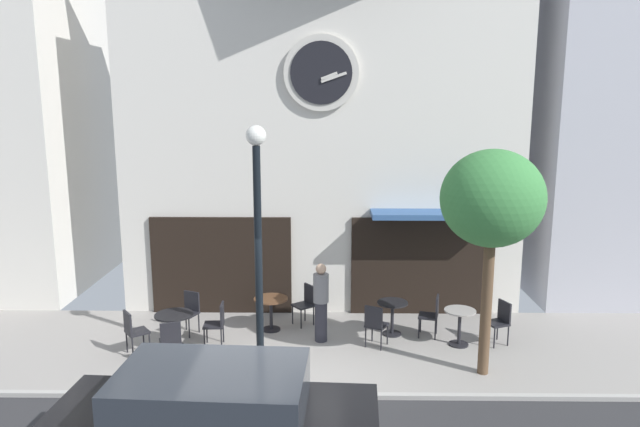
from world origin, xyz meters
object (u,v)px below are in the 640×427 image
(cafe_table_rightmost, at_px, (392,312))
(cafe_chair_facing_wall, at_px, (189,309))
(cafe_table_center_right, at_px, (174,323))
(cafe_chair_facing_street, at_px, (500,319))
(street_tree, at_px, (492,201))
(pedestrian_grey, at_px, (321,301))
(parked_car_black, at_px, (213,426))
(cafe_chair_left_end, at_px, (375,323))
(cafe_chair_outer, at_px, (218,321))
(cafe_table_center_left, at_px, (460,321))
(cafe_chair_right_end, at_px, (306,301))
(cafe_chair_corner, at_px, (171,340))
(cafe_chair_near_lamp, at_px, (432,313))
(cafe_chair_by_entrance, at_px, (133,329))
(street_lamp, at_px, (258,249))
(cafe_table_leftmost, at_px, (271,307))

(cafe_table_rightmost, xyz_separation_m, cafe_chair_facing_wall, (-4.37, 0.04, 0.03))
(cafe_table_center_right, relative_size, cafe_chair_facing_street, 0.86)
(street_tree, bearing_deg, pedestrian_grey, 154.56)
(cafe_table_center_right, distance_m, parked_car_black, 4.45)
(cafe_table_center_right, bearing_deg, street_tree, -9.76)
(cafe_table_rightmost, relative_size, pedestrian_grey, 0.44)
(cafe_chair_left_end, bearing_deg, cafe_table_rightmost, 58.22)
(cafe_table_center_right, bearing_deg, cafe_table_rightmost, 9.61)
(cafe_chair_outer, height_order, parked_car_black, parked_car_black)
(street_tree, relative_size, cafe_table_center_left, 5.46)
(cafe_table_center_right, distance_m, pedestrian_grey, 3.00)
(cafe_chair_facing_wall, relative_size, parked_car_black, 0.21)
(cafe_chair_right_end, bearing_deg, cafe_chair_corner, -138.85)
(cafe_chair_near_lamp, bearing_deg, cafe_chair_right_end, 165.84)
(cafe_chair_by_entrance, relative_size, cafe_chair_right_end, 1.00)
(street_lamp, xyz_separation_m, cafe_chair_facing_street, (4.81, 1.18, -1.77))
(cafe_table_rightmost, distance_m, cafe_chair_outer, 3.68)
(cafe_chair_right_end, height_order, pedestrian_grey, pedestrian_grey)
(cafe_table_rightmost, bearing_deg, cafe_chair_by_entrance, -168.34)
(cafe_chair_right_end, bearing_deg, cafe_chair_outer, -145.23)
(cafe_table_center_right, xyz_separation_m, pedestrian_grey, (2.96, 0.40, 0.33))
(cafe_table_rightmost, distance_m, cafe_table_center_left, 1.42)
(cafe_chair_facing_wall, bearing_deg, cafe_chair_facing_street, -4.18)
(cafe_table_leftmost, height_order, cafe_chair_facing_wall, cafe_chair_facing_wall)
(street_tree, xyz_separation_m, pedestrian_grey, (-3.01, 1.43, -2.37))
(cafe_chair_by_entrance, relative_size, cafe_chair_facing_wall, 1.00)
(cafe_chair_facing_street, bearing_deg, cafe_chair_right_end, 165.82)
(street_lamp, relative_size, cafe_chair_near_lamp, 5.03)
(cafe_chair_outer, xyz_separation_m, pedestrian_grey, (2.10, 0.28, 0.33))
(cafe_chair_near_lamp, distance_m, cafe_chair_by_entrance, 6.13)
(cafe_table_center_left, xyz_separation_m, cafe_chair_right_end, (-3.19, 1.12, 0.02))
(cafe_table_center_right, distance_m, cafe_table_leftmost, 2.10)
(pedestrian_grey, relative_size, parked_car_black, 0.38)
(cafe_chair_outer, relative_size, parked_car_black, 0.21)
(street_tree, height_order, cafe_table_rightmost, street_tree)
(cafe_chair_left_end, bearing_deg, street_lamp, -157.16)
(cafe_table_rightmost, distance_m, parked_car_black, 5.69)
(pedestrian_grey, height_order, parked_car_black, pedestrian_grey)
(cafe_table_center_left, distance_m, cafe_chair_near_lamp, 0.65)
(cafe_chair_near_lamp, bearing_deg, pedestrian_grey, -173.80)
(cafe_chair_near_lamp, xyz_separation_m, cafe_chair_right_end, (-2.70, 0.68, 0.00))
(cafe_table_leftmost, bearing_deg, cafe_table_center_left, -10.64)
(cafe_table_center_left, distance_m, cafe_chair_by_entrance, 6.55)
(cafe_table_center_left, bearing_deg, cafe_chair_near_lamp, 137.92)
(cafe_table_center_left, distance_m, pedestrian_grey, 2.87)
(cafe_chair_near_lamp, distance_m, cafe_chair_right_end, 2.79)
(street_tree, distance_m, parked_car_black, 5.90)
(cafe_chair_by_entrance, relative_size, pedestrian_grey, 0.54)
(street_lamp, height_order, cafe_table_center_left, street_lamp)
(cafe_chair_facing_wall, bearing_deg, cafe_chair_near_lamp, -1.53)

